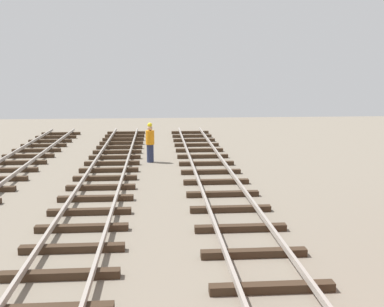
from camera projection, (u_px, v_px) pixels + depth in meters
track_worker_foreground at (150, 143)px, 21.53m from camera, size 0.40×0.40×1.87m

